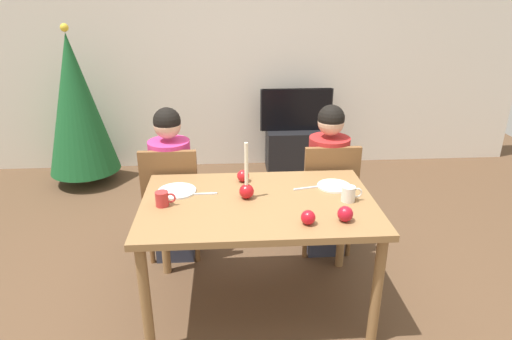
% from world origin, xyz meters
% --- Properties ---
extents(ground_plane, '(7.68, 7.68, 0.00)m').
position_xyz_m(ground_plane, '(0.00, 0.00, 0.00)').
color(ground_plane, brown).
extents(back_wall, '(6.40, 0.10, 2.60)m').
position_xyz_m(back_wall, '(0.00, 2.60, 1.30)').
color(back_wall, silver).
rests_on(back_wall, ground).
extents(dining_table, '(1.40, 0.90, 0.75)m').
position_xyz_m(dining_table, '(0.00, 0.00, 0.67)').
color(dining_table, olive).
rests_on(dining_table, ground).
extents(chair_left, '(0.40, 0.40, 0.90)m').
position_xyz_m(chair_left, '(-0.59, 0.61, 0.51)').
color(chair_left, brown).
rests_on(chair_left, ground).
extents(chair_right, '(0.40, 0.40, 0.90)m').
position_xyz_m(chair_right, '(0.57, 0.61, 0.51)').
color(chair_right, brown).
rests_on(chair_right, ground).
extents(person_left_child, '(0.30, 0.30, 1.17)m').
position_xyz_m(person_left_child, '(-0.59, 0.64, 0.57)').
color(person_left_child, '#33384C').
rests_on(person_left_child, ground).
extents(person_right_child, '(0.30, 0.30, 1.17)m').
position_xyz_m(person_right_child, '(0.57, 0.64, 0.57)').
color(person_right_child, '#33384C').
rests_on(person_right_child, ground).
extents(tv_stand, '(0.64, 0.40, 0.48)m').
position_xyz_m(tv_stand, '(0.58, 2.30, 0.24)').
color(tv_stand, black).
rests_on(tv_stand, ground).
extents(tv, '(0.79, 0.05, 0.46)m').
position_xyz_m(tv, '(0.58, 2.30, 0.71)').
color(tv, black).
rests_on(tv, tv_stand).
extents(christmas_tree, '(0.71, 0.71, 1.63)m').
position_xyz_m(christmas_tree, '(-1.69, 2.12, 0.85)').
color(christmas_tree, brown).
rests_on(christmas_tree, ground).
extents(candle_centerpiece, '(0.09, 0.09, 0.36)m').
position_xyz_m(candle_centerpiece, '(-0.07, 0.05, 0.82)').
color(candle_centerpiece, red).
rests_on(candle_centerpiece, dining_table).
extents(plate_left, '(0.24, 0.24, 0.01)m').
position_xyz_m(plate_left, '(-0.50, 0.17, 0.76)').
color(plate_left, silver).
rests_on(plate_left, dining_table).
extents(plate_right, '(0.21, 0.21, 0.01)m').
position_xyz_m(plate_right, '(0.50, 0.17, 0.76)').
color(plate_right, white).
rests_on(plate_right, dining_table).
extents(mug_left, '(0.12, 0.08, 0.09)m').
position_xyz_m(mug_left, '(-0.56, -0.02, 0.79)').
color(mug_left, '#B72D2D').
rests_on(mug_left, dining_table).
extents(mug_right, '(0.13, 0.08, 0.09)m').
position_xyz_m(mug_right, '(0.54, -0.03, 0.80)').
color(mug_right, silver).
rests_on(mug_right, dining_table).
extents(fork_left, '(0.18, 0.02, 0.01)m').
position_xyz_m(fork_left, '(-0.34, 0.12, 0.75)').
color(fork_left, silver).
rests_on(fork_left, dining_table).
extents(fork_right, '(0.18, 0.05, 0.01)m').
position_xyz_m(fork_right, '(0.32, 0.16, 0.75)').
color(fork_right, silver).
rests_on(fork_right, dining_table).
extents(apple_near_candle, '(0.08, 0.08, 0.08)m').
position_xyz_m(apple_near_candle, '(0.25, -0.30, 0.79)').
color(apple_near_candle, red).
rests_on(apple_near_candle, dining_table).
extents(apple_by_left_plate, '(0.09, 0.09, 0.09)m').
position_xyz_m(apple_by_left_plate, '(0.46, -0.28, 0.79)').
color(apple_by_left_plate, '#B31323').
rests_on(apple_by_left_plate, dining_table).
extents(apple_by_right_mug, '(0.08, 0.08, 0.08)m').
position_xyz_m(apple_by_right_mug, '(-0.08, 0.30, 0.79)').
color(apple_by_right_mug, red).
rests_on(apple_by_right_mug, dining_table).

